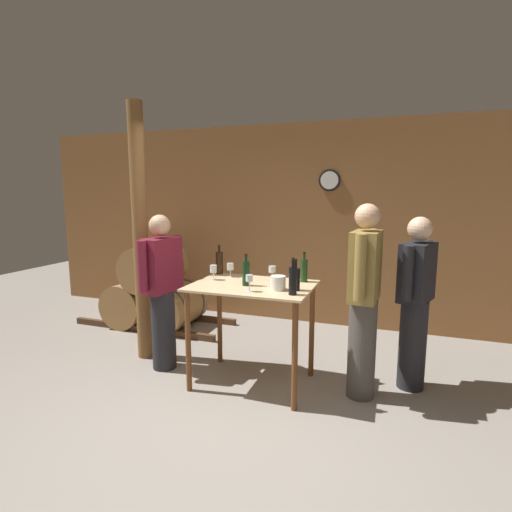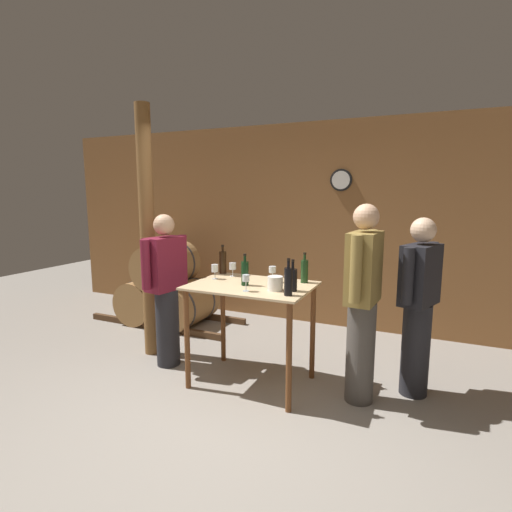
{
  "view_description": "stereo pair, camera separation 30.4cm",
  "coord_description": "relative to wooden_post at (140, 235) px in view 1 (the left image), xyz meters",
  "views": [
    {
      "loc": [
        1.15,
        -2.56,
        1.79
      ],
      "look_at": [
        -0.09,
        0.87,
        1.21
      ],
      "focal_mm": 28.0,
      "sensor_mm": 36.0,
      "label": 1
    },
    {
      "loc": [
        1.43,
        -2.45,
        1.79
      ],
      "look_at": [
        -0.09,
        0.87,
        1.21
      ],
      "focal_mm": 28.0,
      "sensor_mm": 36.0,
      "label": 2
    }
  ],
  "objects": [
    {
      "name": "wine_bottle_right",
      "position": [
        1.75,
        -0.26,
        -0.29
      ],
      "size": [
        0.08,
        0.08,
        0.27
      ],
      "color": "black",
      "rests_on": "tasting_table"
    },
    {
      "name": "wine_glass_near_right",
      "position": [
        1.39,
        -0.43,
        -0.29
      ],
      "size": [
        0.06,
        0.06,
        0.14
      ],
      "color": "silver",
      "rests_on": "tasting_table"
    },
    {
      "name": "person_host",
      "position": [
        2.31,
        -0.1,
        -0.45
      ],
      "size": [
        0.25,
        0.59,
        1.7
      ],
      "color": "#4C4742",
      "rests_on": "ground_plane"
    },
    {
      "name": "wine_bottle_left",
      "position": [
        1.28,
        -0.24,
        -0.28
      ],
      "size": [
        0.07,
        0.07,
        0.29
      ],
      "color": "black",
      "rests_on": "tasting_table"
    },
    {
      "name": "wooden_post",
      "position": [
        0.0,
        0.0,
        0.0
      ],
      "size": [
        0.16,
        0.16,
        2.7
      ],
      "color": "brown",
      "rests_on": "ground_plane"
    },
    {
      "name": "wine_bottle_far_right",
      "position": [
        1.77,
        -0.42,
        -0.27
      ],
      "size": [
        0.07,
        0.07,
        0.31
      ],
      "color": "black",
      "rests_on": "tasting_table"
    },
    {
      "name": "wine_bottle_center",
      "position": [
        1.74,
        0.09,
        -0.28
      ],
      "size": [
        0.07,
        0.07,
        0.29
      ],
      "color": "#193819",
      "rests_on": "tasting_table"
    },
    {
      "name": "person_visitor_with_scarf",
      "position": [
        2.74,
        0.23,
        -0.52
      ],
      "size": [
        0.34,
        0.56,
        1.58
      ],
      "color": "#232328",
      "rests_on": "ground_plane"
    },
    {
      "name": "ground_plane",
      "position": [
        1.41,
        -0.96,
        -1.35
      ],
      "size": [
        14.0,
        14.0,
        0.0
      ],
      "primitive_type": "plane",
      "color": "gray"
    },
    {
      "name": "tasting_table",
      "position": [
        1.33,
        -0.19,
        -0.57
      ],
      "size": [
        1.1,
        0.79,
        0.96
      ],
      "color": "#D1B284",
      "rests_on": "ground_plane"
    },
    {
      "name": "wine_glass_far_side",
      "position": [
        1.46,
        -0.01,
        -0.28
      ],
      "size": [
        0.07,
        0.07,
        0.15
      ],
      "color": "silver",
      "rests_on": "tasting_table"
    },
    {
      "name": "back_wall",
      "position": [
        1.41,
        1.8,
        0.0
      ],
      "size": [
        8.4,
        0.08,
        2.7
      ],
      "color": "brown",
      "rests_on": "ground_plane"
    },
    {
      "name": "wine_glass_near_center",
      "position": [
        1.0,
        0.06,
        -0.29
      ],
      "size": [
        0.07,
        0.07,
        0.14
      ],
      "color": "silver",
      "rests_on": "tasting_table"
    },
    {
      "name": "wine_glass_near_left",
      "position": [
        0.9,
        -0.12,
        -0.29
      ],
      "size": [
        0.07,
        0.07,
        0.14
      ],
      "color": "silver",
      "rests_on": "tasting_table"
    },
    {
      "name": "barrel_rack",
      "position": [
        -0.5,
        0.96,
        -0.89
      ],
      "size": [
        2.08,
        0.81,
        1.12
      ],
      "color": "#4C331E",
      "rests_on": "ground_plane"
    },
    {
      "name": "ice_bucket",
      "position": [
        1.6,
        -0.3,
        -0.33
      ],
      "size": [
        0.13,
        0.13,
        0.12
      ],
      "color": "white",
      "rests_on": "tasting_table"
    },
    {
      "name": "wine_bottle_far_left",
      "position": [
        0.84,
        0.15,
        -0.27
      ],
      "size": [
        0.07,
        0.07,
        0.3
      ],
      "color": "black",
      "rests_on": "tasting_table"
    },
    {
      "name": "person_visitor_bearded",
      "position": [
        0.36,
        -0.17,
        -0.52
      ],
      "size": [
        0.29,
        0.58,
        1.58
      ],
      "color": "#232328",
      "rests_on": "ground_plane"
    }
  ]
}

